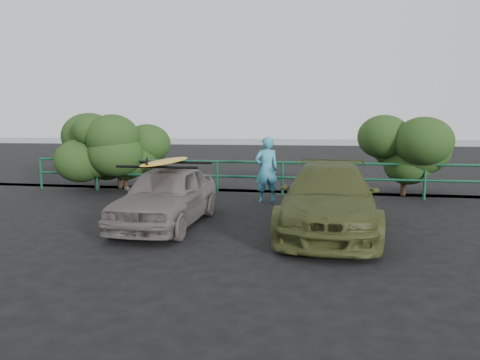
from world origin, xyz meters
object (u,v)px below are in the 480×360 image
object	(u,v)px
surfboard	(166,161)
olive_vehicle	(329,198)
man	(267,170)
sedan	(167,195)
guardrail	(249,178)

from	to	relation	value
surfboard	olive_vehicle	bearing A→B (deg)	2.56
olive_vehicle	surfboard	world-z (taller)	surfboard
olive_vehicle	surfboard	distance (m)	3.40
olive_vehicle	surfboard	xyz separation A→B (m)	(-3.33, -0.14, 0.69)
surfboard	man	bearing A→B (deg)	60.90
olive_vehicle	man	size ratio (longest dim) A/B	2.51
sedan	surfboard	size ratio (longest dim) A/B	1.49
olive_vehicle	man	xyz separation A→B (m)	(-1.60, 2.94, 0.24)
guardrail	surfboard	world-z (taller)	surfboard
olive_vehicle	guardrail	bearing A→B (deg)	121.33
olive_vehicle	man	bearing A→B (deg)	121.02
sedan	olive_vehicle	bearing A→B (deg)	2.56
sedan	olive_vehicle	size ratio (longest dim) A/B	0.82
guardrail	olive_vehicle	size ratio (longest dim) A/B	3.11
guardrail	olive_vehicle	bearing A→B (deg)	-61.15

